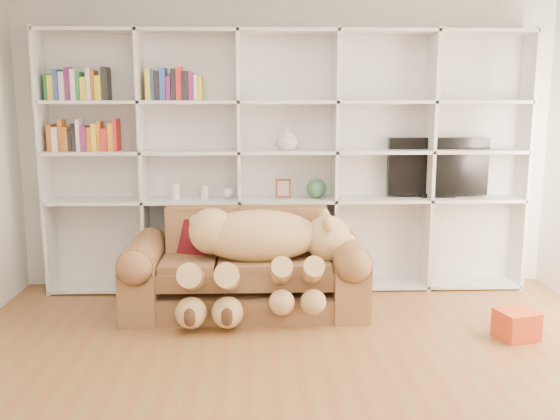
{
  "coord_description": "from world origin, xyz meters",
  "views": [
    {
      "loc": [
        -0.28,
        -3.41,
        1.82
      ],
      "look_at": [
        -0.09,
        1.63,
        0.88
      ],
      "focal_mm": 40.0,
      "sensor_mm": 36.0,
      "label": 1
    }
  ],
  "objects_px": {
    "teddy_bear": "(260,248)",
    "gift_box": "(516,325)",
    "sofa": "(246,273)",
    "tv": "(438,168)"
  },
  "relations": [
    {
      "from": "gift_box",
      "to": "tv",
      "type": "bearing_deg",
      "value": 100.39
    },
    {
      "from": "teddy_bear",
      "to": "gift_box",
      "type": "height_order",
      "value": "teddy_bear"
    },
    {
      "from": "teddy_bear",
      "to": "gift_box",
      "type": "bearing_deg",
      "value": -23.71
    },
    {
      "from": "teddy_bear",
      "to": "tv",
      "type": "height_order",
      "value": "tv"
    },
    {
      "from": "sofa",
      "to": "teddy_bear",
      "type": "distance_m",
      "value": 0.34
    },
    {
      "from": "teddy_bear",
      "to": "gift_box",
      "type": "xyz_separation_m",
      "value": [
        1.93,
        -0.56,
        -0.47
      ]
    },
    {
      "from": "sofa",
      "to": "tv",
      "type": "bearing_deg",
      "value": 19.61
    },
    {
      "from": "sofa",
      "to": "teddy_bear",
      "type": "bearing_deg",
      "value": -55.11
    },
    {
      "from": "teddy_bear",
      "to": "gift_box",
      "type": "distance_m",
      "value": 2.07
    },
    {
      "from": "sofa",
      "to": "teddy_bear",
      "type": "height_order",
      "value": "teddy_bear"
    }
  ]
}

